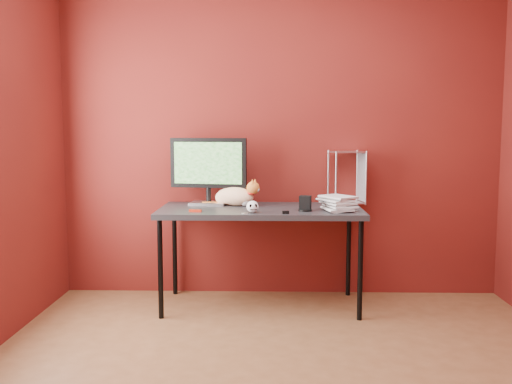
{
  "coord_description": "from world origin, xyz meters",
  "views": [
    {
      "loc": [
        -0.08,
        -2.83,
        1.34
      ],
      "look_at": [
        -0.18,
        1.15,
        0.89
      ],
      "focal_mm": 40.0,
      "sensor_mm": 36.0,
      "label": 1
    }
  ],
  "objects_px": {
    "book_stack": "(328,126)",
    "cat": "(235,196)",
    "monitor": "(208,168)",
    "desk": "(261,215)",
    "speaker": "(305,204)",
    "skull_mug": "(253,207)"
  },
  "relations": [
    {
      "from": "cat",
      "to": "book_stack",
      "type": "relative_size",
      "value": 0.37
    },
    {
      "from": "monitor",
      "to": "cat",
      "type": "distance_m",
      "value": 0.3
    },
    {
      "from": "desk",
      "to": "speaker",
      "type": "bearing_deg",
      "value": -25.32
    },
    {
      "from": "desk",
      "to": "book_stack",
      "type": "xyz_separation_m",
      "value": [
        0.48,
        -0.15,
        0.66
      ]
    },
    {
      "from": "speaker",
      "to": "book_stack",
      "type": "distance_m",
      "value": 0.58
    },
    {
      "from": "skull_mug",
      "to": "speaker",
      "type": "bearing_deg",
      "value": 4.9
    },
    {
      "from": "cat",
      "to": "book_stack",
      "type": "bearing_deg",
      "value": -0.35
    },
    {
      "from": "book_stack",
      "to": "skull_mug",
      "type": "bearing_deg",
      "value": -169.6
    },
    {
      "from": "speaker",
      "to": "skull_mug",
      "type": "bearing_deg",
      "value": -152.51
    },
    {
      "from": "cat",
      "to": "monitor",
      "type": "bearing_deg",
      "value": -170.82
    },
    {
      "from": "desk",
      "to": "skull_mug",
      "type": "height_order",
      "value": "skull_mug"
    },
    {
      "from": "skull_mug",
      "to": "book_stack",
      "type": "bearing_deg",
      "value": 1.3
    },
    {
      "from": "desk",
      "to": "monitor",
      "type": "relative_size",
      "value": 2.52
    },
    {
      "from": "speaker",
      "to": "monitor",
      "type": "bearing_deg",
      "value": 169.36
    },
    {
      "from": "book_stack",
      "to": "desk",
      "type": "bearing_deg",
      "value": 162.73
    },
    {
      "from": "book_stack",
      "to": "cat",
      "type": "bearing_deg",
      "value": 157.79
    },
    {
      "from": "book_stack",
      "to": "monitor",
      "type": "bearing_deg",
      "value": 159.95
    },
    {
      "from": "desk",
      "to": "cat",
      "type": "height_order",
      "value": "cat"
    },
    {
      "from": "monitor",
      "to": "speaker",
      "type": "relative_size",
      "value": 5.37
    },
    {
      "from": "monitor",
      "to": "book_stack",
      "type": "bearing_deg",
      "value": -11.41
    },
    {
      "from": "monitor",
      "to": "desk",
      "type": "bearing_deg",
      "value": -14.54
    },
    {
      "from": "desk",
      "to": "book_stack",
      "type": "distance_m",
      "value": 0.83
    }
  ]
}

